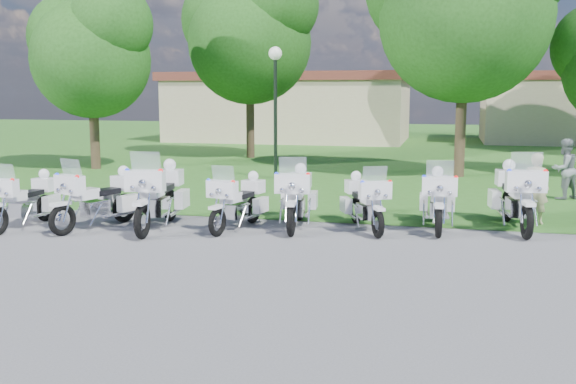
% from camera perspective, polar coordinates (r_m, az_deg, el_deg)
% --- Properties ---
extents(ground, '(100.00, 100.00, 0.00)m').
position_cam_1_polar(ground, '(11.82, -3.62, -5.34)').
color(ground, '#5E5E63').
rests_on(ground, ground).
extents(grass_lawn, '(100.00, 48.00, 0.01)m').
position_cam_1_polar(grass_lawn, '(38.19, 8.72, 4.35)').
color(grass_lawn, '#31631F').
rests_on(grass_lawn, ground).
extents(motorcycle_0, '(0.73, 2.16, 1.45)m').
position_cam_1_polar(motorcycle_0, '(15.01, -22.29, -0.59)').
color(motorcycle_0, black).
rests_on(motorcycle_0, ground).
extents(motorcycle_1, '(1.23, 2.24, 1.56)m').
position_cam_1_polar(motorcycle_1, '(14.38, -16.45, -0.50)').
color(motorcycle_1, black).
rests_on(motorcycle_1, ground).
extents(motorcycle_2, '(1.03, 2.57, 1.73)m').
position_cam_1_polar(motorcycle_2, '(14.02, -11.39, -0.24)').
color(motorcycle_2, black).
rests_on(motorcycle_2, ground).
extents(motorcycle_3, '(0.95, 2.11, 1.43)m').
position_cam_1_polar(motorcycle_3, '(13.76, -4.40, -0.79)').
color(motorcycle_3, black).
rests_on(motorcycle_3, ground).
extents(motorcycle_4, '(0.95, 2.38, 1.60)m').
position_cam_1_polar(motorcycle_4, '(13.88, 0.79, -0.38)').
color(motorcycle_4, black).
rests_on(motorcycle_4, ground).
extents(motorcycle_5, '(1.25, 1.98, 1.43)m').
position_cam_1_polar(motorcycle_5, '(13.74, 6.83, -0.84)').
color(motorcycle_5, black).
rests_on(motorcycle_5, ground).
extents(motorcycle_6, '(0.80, 2.30, 1.55)m').
position_cam_1_polar(motorcycle_6, '(14.10, 13.18, -0.56)').
color(motorcycle_6, black).
rests_on(motorcycle_6, ground).
extents(motorcycle_7, '(1.02, 2.57, 1.73)m').
position_cam_1_polar(motorcycle_7, '(14.52, 19.59, -0.28)').
color(motorcycle_7, black).
rests_on(motorcycle_7, ground).
extents(lamp_post, '(0.44, 0.44, 4.40)m').
position_cam_1_polar(lamp_post, '(21.54, -1.13, 9.89)').
color(lamp_post, black).
rests_on(lamp_post, ground).
extents(tree_0, '(5.18, 4.42, 6.91)m').
position_cam_1_polar(tree_0, '(25.69, -17.18, 12.16)').
color(tree_0, '#38281C').
rests_on(tree_0, ground).
extents(tree_1, '(6.36, 5.43, 8.49)m').
position_cam_1_polar(tree_1, '(29.07, -3.52, 14.15)').
color(tree_1, '#38281C').
rests_on(tree_1, ground).
extents(tree_2, '(6.78, 5.79, 9.04)m').
position_cam_1_polar(tree_2, '(23.19, 15.38, 16.16)').
color(tree_2, '#38281C').
rests_on(tree_2, ground).
extents(building_west, '(14.56, 8.32, 4.10)m').
position_cam_1_polar(building_west, '(40.07, 0.28, 7.60)').
color(building_west, tan).
rests_on(building_west, ground).
extents(bystander_a, '(0.68, 0.58, 1.59)m').
position_cam_1_polar(bystander_a, '(15.17, 21.14, 0.28)').
color(bystander_a, tan).
rests_on(bystander_a, ground).
extents(bystander_b, '(1.02, 0.98, 1.65)m').
position_cam_1_polar(bystander_b, '(19.02, 23.33, 1.86)').
color(bystander_b, gray).
rests_on(bystander_b, ground).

